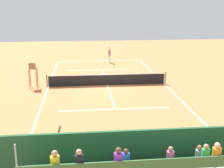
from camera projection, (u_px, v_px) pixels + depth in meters
name	position (u px, v px, depth m)	size (l,w,h in m)	color
ground_plane	(107.00, 85.00, 26.23)	(60.00, 60.00, 0.00)	#D17542
court_line_markings	(107.00, 85.00, 26.26)	(10.10, 22.20, 0.01)	white
tennis_net	(107.00, 80.00, 26.09)	(10.30, 0.10, 1.07)	black
backdrop_wall	(137.00, 152.00, 12.53)	(18.00, 0.16, 2.00)	#235633
umpire_chair	(33.00, 72.00, 25.18)	(0.67, 0.67, 2.14)	olive
courtside_bench	(180.00, 151.00, 13.56)	(1.80, 0.40, 0.93)	#234C2D
equipment_bag	(134.00, 163.00, 13.32)	(0.90, 0.36, 0.36)	#B22D2D
tennis_player	(109.00, 54.00, 35.51)	(0.44, 0.56, 1.93)	white
tennis_racket	(103.00, 63.00, 35.61)	(0.59, 0.38, 0.03)	black
tennis_ball_near	(130.00, 68.00, 32.78)	(0.07, 0.07, 0.07)	#CCDB33
line_judge	(60.00, 148.00, 12.90)	(0.40, 0.55, 1.93)	#232328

